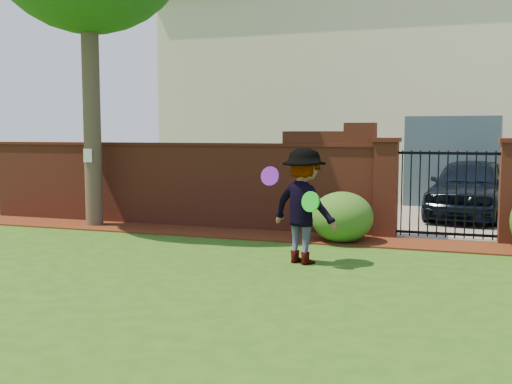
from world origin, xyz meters
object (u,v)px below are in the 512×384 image
(frisbee_purple, at_px, (270,176))
(frisbee_green, at_px, (310,202))
(man, at_px, (302,206))
(car, at_px, (469,188))

(frisbee_purple, bearing_deg, frisbee_green, -18.31)
(man, distance_m, frisbee_purple, 0.67)
(frisbee_purple, bearing_deg, man, 5.45)
(man, xyz_separation_m, frisbee_green, (0.19, -0.27, 0.11))
(man, relative_size, frisbee_purple, 5.89)
(car, relative_size, frisbee_green, 13.56)
(man, bearing_deg, car, -88.96)
(car, height_order, man, man)
(frisbee_green, bearing_deg, frisbee_purple, 161.69)
(frisbee_purple, height_order, frisbee_green, frisbee_purple)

